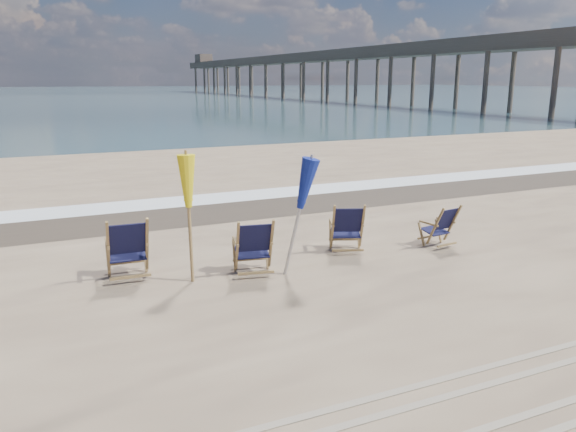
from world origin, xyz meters
The scene contains 11 objects.
ocean centered at (0.00, 128.00, 0.00)m, with size 400.00×400.00×0.00m, color #37525B.
surf_foam centered at (0.00, 8.30, 0.00)m, with size 200.00×1.40×0.01m, color silver.
wet_sand_strip centered at (0.00, 6.80, 0.00)m, with size 200.00×2.60×0.00m, color #42362A.
tire_tracks centered at (0.00, -2.80, 0.01)m, with size 80.00×1.30×0.01m, color gray, non-canonical shape.
beach_chair_0 centered at (-2.45, 2.48, 0.55)m, with size 0.71×0.80×1.11m, color black, non-canonical shape.
beach_chair_1 centered at (-0.50, 1.78, 0.52)m, with size 0.66×0.74×1.03m, color black, non-canonical shape.
beach_chair_2 centered at (1.56, 2.20, 0.50)m, with size 0.64×0.73×1.01m, color black, non-canonical shape.
beach_chair_3 centered at (3.48, 1.88, 0.44)m, with size 0.56×0.63×0.88m, color black, non-canonical shape.
umbrella_yellow centered at (-1.82, 2.08, 1.57)m, with size 0.30×0.30×2.09m.
umbrella_blue centered at (-0.12, 1.60, 1.52)m, with size 0.30×0.30×2.04m.
fishing_pier centered at (38.00, 74.00, 4.65)m, with size 4.40×140.00×9.30m, color brown, non-canonical shape.
Camera 1 is at (-4.02, -6.64, 3.29)m, focal length 35.00 mm.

